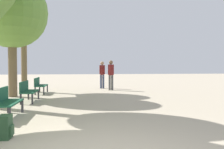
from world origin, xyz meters
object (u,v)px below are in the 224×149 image
at_px(bench_row_1, 5,100).
at_px(bench_row_2, 28,90).
at_px(pedestrian_near, 102,73).
at_px(tree_row_3, 23,9).
at_px(pedestrian_mid, 111,73).
at_px(backpack, 5,127).
at_px(tree_row_2, 12,13).
at_px(bench_row_3, 40,84).

distance_m(bench_row_1, bench_row_2, 3.06).
distance_m(bench_row_2, pedestrian_near, 6.54).
relative_size(tree_row_3, pedestrian_mid, 3.36).
distance_m(bench_row_2, backpack, 5.21).
xyz_separation_m(pedestrian_near, pedestrian_mid, (0.40, -1.22, 0.02)).
bearing_deg(tree_row_3, bench_row_2, -76.54).
bearing_deg(bench_row_1, backpack, -74.53).
distance_m(bench_row_2, pedestrian_mid, 5.81).
xyz_separation_m(bench_row_2, tree_row_3, (-1.02, 4.26, 4.15)).
bearing_deg(pedestrian_mid, bench_row_1, -117.88).
bearing_deg(tree_row_3, pedestrian_near, 15.49).
height_order(tree_row_2, pedestrian_near, tree_row_2).
relative_size(bench_row_1, tree_row_3, 0.25).
xyz_separation_m(bench_row_2, backpack, (0.58, -5.17, -0.25)).
bearing_deg(bench_row_1, pedestrian_mid, 62.12).
bearing_deg(bench_row_2, bench_row_3, 90.00).
distance_m(bench_row_3, pedestrian_mid, 4.11).
distance_m(pedestrian_near, pedestrian_mid, 1.29).
bearing_deg(bench_row_2, backpack, -83.56).
bearing_deg(tree_row_3, pedestrian_mid, 0.28).
bearing_deg(bench_row_2, bench_row_1, -90.00).
height_order(tree_row_2, tree_row_3, tree_row_3).
relative_size(tree_row_2, tree_row_3, 0.93).
bearing_deg(pedestrian_mid, bench_row_3, -162.48).
xyz_separation_m(bench_row_2, bench_row_3, (0.00, 3.06, 0.00)).
height_order(bench_row_2, pedestrian_near, pedestrian_near).
relative_size(bench_row_2, bench_row_3, 1.00).
bearing_deg(bench_row_1, tree_row_2, 101.84).
xyz_separation_m(bench_row_1, tree_row_2, (-1.02, 4.87, 3.38)).
bearing_deg(pedestrian_near, bench_row_3, -144.87).
xyz_separation_m(tree_row_2, backpack, (1.60, -6.98, -3.62)).
height_order(bench_row_2, tree_row_2, tree_row_2).
distance_m(bench_row_1, tree_row_2, 6.01).
bearing_deg(bench_row_3, bench_row_2, -90.00).
height_order(bench_row_3, tree_row_3, tree_row_3).
distance_m(bench_row_2, bench_row_3, 3.06).
xyz_separation_m(bench_row_2, pedestrian_mid, (3.89, 4.29, 0.53)).
height_order(tree_row_2, pedestrian_mid, tree_row_2).
bearing_deg(backpack, tree_row_2, 102.95).
bearing_deg(bench_row_3, tree_row_3, 130.31).
bearing_deg(bench_row_1, bench_row_3, 90.00).
xyz_separation_m(tree_row_3, pedestrian_near, (4.51, 1.25, -3.63)).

